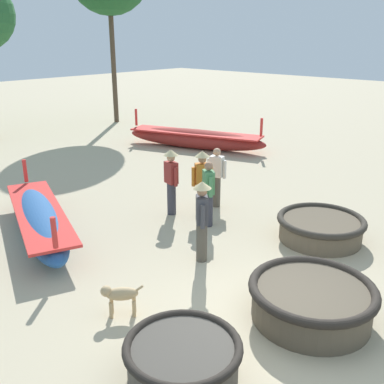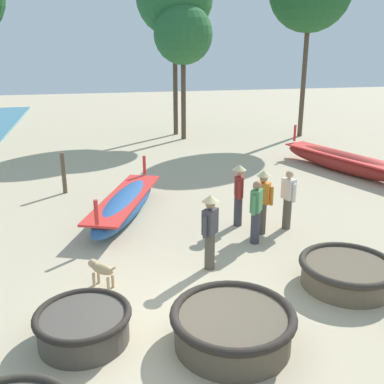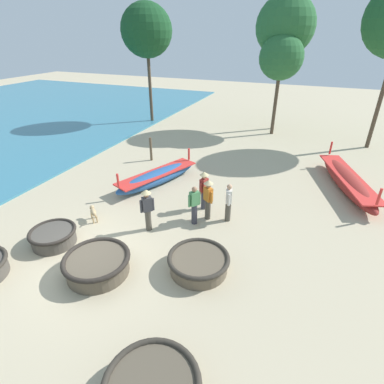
{
  "view_description": "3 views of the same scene",
  "coord_description": "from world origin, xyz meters",
  "px_view_note": "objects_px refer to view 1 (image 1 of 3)",
  "views": [
    {
      "loc": [
        -5.19,
        -3.04,
        4.3
      ],
      "look_at": [
        2.08,
        3.57,
        0.84
      ],
      "focal_mm": 42.0,
      "sensor_mm": 36.0,
      "label": 1
    },
    {
      "loc": [
        -1.38,
        -6.15,
        4.6
      ],
      "look_at": [
        0.95,
        4.13,
        1.13
      ],
      "focal_mm": 42.0,
      "sensor_mm": 36.0,
      "label": 2
    },
    {
      "loc": [
        5.87,
        -5.64,
        6.51
      ],
      "look_at": [
        1.81,
        4.27,
        0.76
      ],
      "focal_mm": 28.0,
      "sensor_mm": 36.0,
      "label": 3
    }
  ],
  "objects_px": {
    "coracle_upturned": "(321,227)",
    "coracle_beside_post": "(183,359)",
    "coracle_far_left": "(312,300)",
    "fisherman_with_hat": "(217,176)",
    "fisherman_by_coracle": "(208,192)",
    "long_boat_white_hull": "(40,220)",
    "fisherman_hauling": "(171,178)",
    "fisherman_crouching": "(202,216)",
    "long_boat_red_hull": "(195,138)",
    "fisherman_standing_left": "(202,179)",
    "dog": "(119,295)"
  },
  "relations": [
    {
      "from": "coracle_upturned",
      "to": "coracle_beside_post",
      "type": "relative_size",
      "value": 1.22
    },
    {
      "from": "coracle_far_left",
      "to": "fisherman_with_hat",
      "type": "relative_size",
      "value": 1.28
    },
    {
      "from": "coracle_beside_post",
      "to": "fisherman_by_coracle",
      "type": "xyz_separation_m",
      "value": [
        4.04,
        2.99,
        0.54
      ]
    },
    {
      "from": "long_boat_white_hull",
      "to": "fisherman_by_coracle",
      "type": "relative_size",
      "value": 3.0
    },
    {
      "from": "coracle_far_left",
      "to": "long_boat_white_hull",
      "type": "distance_m",
      "value": 6.22
    },
    {
      "from": "long_boat_white_hull",
      "to": "fisherman_hauling",
      "type": "bearing_deg",
      "value": -25.16
    },
    {
      "from": "fisherman_by_coracle",
      "to": "fisherman_with_hat",
      "type": "height_order",
      "value": "same"
    },
    {
      "from": "coracle_upturned",
      "to": "long_boat_white_hull",
      "type": "height_order",
      "value": "long_boat_white_hull"
    },
    {
      "from": "coracle_far_left",
      "to": "coracle_upturned",
      "type": "xyz_separation_m",
      "value": [
        2.79,
        1.27,
        -0.04
      ]
    },
    {
      "from": "coracle_beside_post",
      "to": "fisherman_crouching",
      "type": "height_order",
      "value": "fisherman_crouching"
    },
    {
      "from": "coracle_upturned",
      "to": "fisherman_crouching",
      "type": "height_order",
      "value": "fisherman_crouching"
    },
    {
      "from": "long_boat_red_hull",
      "to": "fisherman_standing_left",
      "type": "xyz_separation_m",
      "value": [
        -5.14,
        -4.84,
        0.56
      ]
    },
    {
      "from": "coracle_far_left",
      "to": "fisherman_standing_left",
      "type": "distance_m",
      "value": 4.64
    },
    {
      "from": "dog",
      "to": "coracle_beside_post",
      "type": "bearing_deg",
      "value": -101.19
    },
    {
      "from": "fisherman_crouching",
      "to": "dog",
      "type": "height_order",
      "value": "fisherman_crouching"
    },
    {
      "from": "fisherman_crouching",
      "to": "dog",
      "type": "relative_size",
      "value": 3.06
    },
    {
      "from": "long_boat_white_hull",
      "to": "fisherman_crouching",
      "type": "height_order",
      "value": "fisherman_crouching"
    },
    {
      "from": "fisherman_standing_left",
      "to": "fisherman_with_hat",
      "type": "xyz_separation_m",
      "value": [
        0.76,
        0.17,
        -0.12
      ]
    },
    {
      "from": "fisherman_hauling",
      "to": "dog",
      "type": "distance_m",
      "value": 4.43
    },
    {
      "from": "fisherman_standing_left",
      "to": "fisherman_by_coracle",
      "type": "relative_size",
      "value": 1.06
    },
    {
      "from": "coracle_upturned",
      "to": "fisherman_by_coracle",
      "type": "relative_size",
      "value": 1.22
    },
    {
      "from": "dog",
      "to": "fisherman_standing_left",
      "type": "bearing_deg",
      "value": 23.74
    },
    {
      "from": "coracle_far_left",
      "to": "dog",
      "type": "xyz_separation_m",
      "value": [
        -1.99,
        2.32,
        0.03
      ]
    },
    {
      "from": "long_boat_white_hull",
      "to": "fisherman_crouching",
      "type": "xyz_separation_m",
      "value": [
        1.51,
        -3.53,
        0.6
      ]
    },
    {
      "from": "fisherman_by_coracle",
      "to": "long_boat_white_hull",
      "type": "bearing_deg",
      "value": 139.33
    },
    {
      "from": "fisherman_with_hat",
      "to": "dog",
      "type": "relative_size",
      "value": 2.87
    },
    {
      "from": "fisherman_hauling",
      "to": "fisherman_crouching",
      "type": "xyz_separation_m",
      "value": [
        -1.36,
        -2.19,
        0.0
      ]
    },
    {
      "from": "coracle_upturned",
      "to": "long_boat_red_hull",
      "type": "xyz_separation_m",
      "value": [
        4.43,
        7.68,
        0.1
      ]
    },
    {
      "from": "fisherman_standing_left",
      "to": "long_boat_red_hull",
      "type": "bearing_deg",
      "value": 43.26
    },
    {
      "from": "fisherman_crouching",
      "to": "fisherman_with_hat",
      "type": "bearing_deg",
      "value": 33.9
    },
    {
      "from": "long_boat_red_hull",
      "to": "fisherman_with_hat",
      "type": "xyz_separation_m",
      "value": [
        -4.38,
        -4.67,
        0.44
      ]
    },
    {
      "from": "fisherman_hauling",
      "to": "fisherman_by_coracle",
      "type": "distance_m",
      "value": 1.17
    },
    {
      "from": "coracle_beside_post",
      "to": "fisherman_with_hat",
      "type": "relative_size",
      "value": 1.0
    },
    {
      "from": "fisherman_hauling",
      "to": "fisherman_standing_left",
      "type": "distance_m",
      "value": 0.77
    },
    {
      "from": "coracle_beside_post",
      "to": "fisherman_by_coracle",
      "type": "height_order",
      "value": "fisherman_by_coracle"
    },
    {
      "from": "coracle_upturned",
      "to": "coracle_far_left",
      "type": "bearing_deg",
      "value": -155.55
    },
    {
      "from": "long_boat_red_hull",
      "to": "fisherman_by_coracle",
      "type": "relative_size",
      "value": 3.7
    },
    {
      "from": "long_boat_red_hull",
      "to": "fisherman_standing_left",
      "type": "height_order",
      "value": "fisherman_standing_left"
    },
    {
      "from": "coracle_beside_post",
      "to": "fisherman_with_hat",
      "type": "height_order",
      "value": "fisherman_with_hat"
    },
    {
      "from": "fisherman_standing_left",
      "to": "fisherman_with_hat",
      "type": "bearing_deg",
      "value": 12.56
    },
    {
      "from": "fisherman_standing_left",
      "to": "fisherman_hauling",
      "type": "bearing_deg",
      "value": 122.22
    },
    {
      "from": "fisherman_hauling",
      "to": "dog",
      "type": "xyz_separation_m",
      "value": [
        -3.65,
        -2.44,
        -0.59
      ]
    },
    {
      "from": "dog",
      "to": "fisherman_crouching",
      "type": "bearing_deg",
      "value": 6.33
    },
    {
      "from": "long_boat_red_hull",
      "to": "fisherman_by_coracle",
      "type": "bearing_deg",
      "value": -135.84
    },
    {
      "from": "coracle_beside_post",
      "to": "fisherman_standing_left",
      "type": "bearing_deg",
      "value": 38.47
    },
    {
      "from": "coracle_upturned",
      "to": "coracle_beside_post",
      "type": "distance_m",
      "value": 5.15
    },
    {
      "from": "fisherman_by_coracle",
      "to": "dog",
      "type": "distance_m",
      "value": 3.94
    },
    {
      "from": "coracle_beside_post",
      "to": "fisherman_hauling",
      "type": "xyz_separation_m",
      "value": [
        3.99,
        4.15,
        0.66
      ]
    },
    {
      "from": "coracle_upturned",
      "to": "fisherman_crouching",
      "type": "xyz_separation_m",
      "value": [
        -2.48,
        1.3,
        0.66
      ]
    },
    {
      "from": "long_boat_red_hull",
      "to": "dog",
      "type": "bearing_deg",
      "value": -144.25
    }
  ]
}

